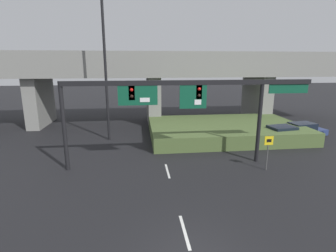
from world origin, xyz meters
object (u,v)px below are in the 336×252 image
at_px(signal_gantry, 183,97).
at_px(parked_sedan_near_right, 282,135).
at_px(highway_light_pole_near, 104,45).
at_px(parked_sedan_mid_right, 303,130).
at_px(speed_limit_sign, 268,148).

xyz_separation_m(signal_gantry, parked_sedan_near_right, (10.12, 4.41, -4.21)).
height_order(highway_light_pole_near, parked_sedan_near_right, highway_light_pole_near).
xyz_separation_m(highway_light_pole_near, parked_sedan_near_right, (15.95, -2.62, -7.95)).
relative_size(highway_light_pole_near, parked_sedan_mid_right, 3.54).
height_order(parked_sedan_near_right, parked_sedan_mid_right, parked_sedan_near_right).
xyz_separation_m(signal_gantry, speed_limit_sign, (5.53, -1.69, -3.29)).
relative_size(speed_limit_sign, highway_light_pole_near, 0.15).
distance_m(signal_gantry, highway_light_pole_near, 9.87).
distance_m(highway_light_pole_near, parked_sedan_near_right, 18.01).
relative_size(speed_limit_sign, parked_sedan_mid_right, 0.53).
bearing_deg(parked_sedan_near_right, speed_limit_sign, -135.70).
bearing_deg(parked_sedan_mid_right, parked_sedan_near_right, -161.85).
bearing_deg(speed_limit_sign, parked_sedan_near_right, 53.05).
height_order(speed_limit_sign, highway_light_pole_near, highway_light_pole_near).
relative_size(signal_gantry, speed_limit_sign, 6.96).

